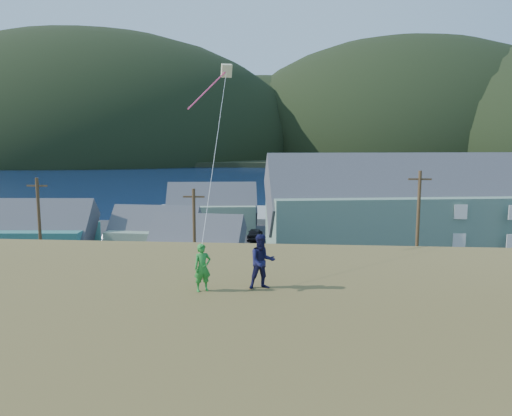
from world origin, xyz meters
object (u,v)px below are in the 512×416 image
(lodge, at_px, (435,206))
(shed_white, at_px, (197,247))
(wharf, at_px, (234,214))
(kite_flyer_navy, at_px, (262,262))
(kite_flyer_green, at_px, (202,268))
(shed_palegreen_near, at_px, (155,235))
(shed_teal, at_px, (44,234))
(shed_palegreen_far, at_px, (212,209))

(lodge, distance_m, shed_white, 26.11)
(wharf, bearing_deg, kite_flyer_navy, -81.76)
(wharf, distance_m, kite_flyer_green, 60.48)
(wharf, xyz_separation_m, shed_palegreen_near, (-4.36, -26.98, 1.95))
(shed_palegreen_near, xyz_separation_m, kite_flyer_navy, (12.93, -32.25, 5.66))
(lodge, height_order, kite_flyer_green, lodge)
(shed_white, distance_m, kite_flyer_navy, 28.40)
(wharf, distance_m, lodge, 32.15)
(kite_flyer_navy, bearing_deg, shed_palegreen_near, 92.54)
(shed_teal, bearing_deg, shed_palegreen_near, 6.75)
(lodge, relative_size, kite_flyer_navy, 21.35)
(lodge, height_order, shed_palegreen_near, lodge)
(shed_teal, bearing_deg, wharf, 58.82)
(shed_white, xyz_separation_m, kite_flyer_green, (5.82, -27.19, 5.47))
(lodge, height_order, kite_flyer_navy, lodge)
(lodge, distance_m, shed_teal, 39.74)
(shed_palegreen_near, relative_size, kite_flyer_green, 6.14)
(shed_white, distance_m, shed_palegreen_far, 20.64)
(lodge, xyz_separation_m, shed_white, (-23.22, -11.70, -2.34))
(shed_palegreen_near, distance_m, shed_white, 7.62)
(shed_white, height_order, kite_flyer_navy, kite_flyer_navy)
(wharf, relative_size, shed_white, 3.06)
(shed_teal, xyz_separation_m, shed_palegreen_far, (13.42, 17.08, 0.18))
(lodge, relative_size, shed_palegreen_far, 3.03)
(lodge, distance_m, kite_flyer_navy, 41.66)
(shed_teal, relative_size, shed_white, 1.15)
(shed_teal, distance_m, shed_palegreen_near, 10.49)
(wharf, height_order, shed_teal, shed_teal)
(shed_white, distance_m, kite_flyer_green, 28.33)
(lodge, relative_size, shed_white, 4.32)
(shed_teal, height_order, kite_flyer_navy, kite_flyer_navy)
(wharf, height_order, shed_palegreen_far, shed_palegreen_far)
(wharf, bearing_deg, shed_palegreen_far, -95.88)
(kite_flyer_green, distance_m, kite_flyer_navy, 1.85)
(wharf, bearing_deg, kite_flyer_green, -83.52)
(wharf, relative_size, shed_teal, 2.66)
(shed_teal, xyz_separation_m, kite_flyer_navy, (23.22, -30.23, 5.32))
(lodge, relative_size, shed_palegreen_near, 4.07)
(shed_palegreen_far, bearing_deg, lodge, -26.71)
(shed_teal, distance_m, kite_flyer_green, 37.73)
(shed_palegreen_near, bearing_deg, shed_teal, -165.93)
(wharf, xyz_separation_m, kite_flyer_navy, (8.58, -59.23, 7.61))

